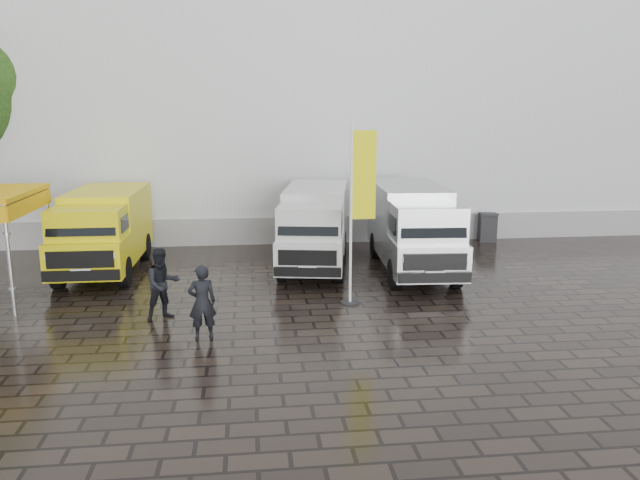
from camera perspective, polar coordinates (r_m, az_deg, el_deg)
The scene contains 10 objects.
ground at distance 15.96m, azimuth 2.38°, elevation -6.27°, with size 120.00×120.00×0.00m, color black.
exhibition_hall at distance 31.30m, azimuth 1.55°, elevation 13.83°, with size 44.00×16.00×12.00m, color silver.
hall_plinth at distance 23.77m, azimuth 4.20°, elevation 1.05°, with size 44.00×0.15×1.00m, color gray.
van_yellow at distance 20.25m, azimuth -19.17°, elevation 0.63°, with size 2.07×5.37×2.48m, color yellow, non-canonical shape.
van_white at distance 19.84m, azimuth -0.49°, elevation 1.07°, with size 1.90×5.71×2.48m, color silver, non-canonical shape.
van_silver at distance 19.52m, azimuth 8.46°, elevation 0.94°, with size 2.00×6.00×2.60m, color #9EA0A3, non-canonical shape.
flagpole at distance 15.83m, azimuth 3.50°, elevation 3.14°, with size 0.88×0.50×4.64m.
wheelie_bin at distance 24.61m, azimuth 15.07°, elevation 1.16°, with size 0.66×0.66×1.09m, color black.
person_front at distance 13.92m, azimuth -10.73°, elevation -5.61°, with size 0.61×0.40×1.68m, color black.
person_tent at distance 15.44m, azimuth -14.19°, elevation -3.90°, with size 0.85×0.66×1.74m, color black.
Camera 1 is at (-2.38, -14.97, 5.00)m, focal length 35.00 mm.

